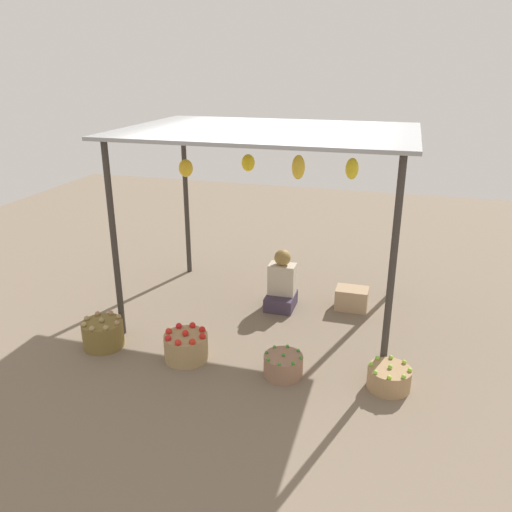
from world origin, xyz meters
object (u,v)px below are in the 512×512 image
at_px(basket_potatoes, 103,333).
at_px(basket_red_tomatoes, 186,346).
at_px(basket_green_chilies, 283,365).
at_px(wooden_crate_near_vendor, 352,299).
at_px(vendor_person, 282,285).
at_px(basket_limes, 389,378).

distance_m(basket_potatoes, basket_red_tomatoes, 1.00).
bearing_deg(basket_green_chilies, basket_red_tomatoes, 179.33).
relative_size(basket_potatoes, wooden_crate_near_vendor, 1.11).
height_order(basket_potatoes, wooden_crate_near_vendor, basket_potatoes).
bearing_deg(basket_green_chilies, vendor_person, 104.18).
height_order(vendor_person, basket_red_tomatoes, vendor_person).
height_order(basket_green_chilies, wooden_crate_near_vendor, wooden_crate_near_vendor).
distance_m(vendor_person, basket_green_chilies, 1.59).
relative_size(basket_red_tomatoes, wooden_crate_near_vendor, 1.15).
height_order(basket_red_tomatoes, basket_green_chilies, basket_red_tomatoes).
bearing_deg(basket_limes, basket_green_chilies, -176.13).
distance_m(basket_red_tomatoes, basket_limes, 2.12).
distance_m(basket_green_chilies, basket_limes, 1.05).
distance_m(basket_red_tomatoes, basket_green_chilies, 1.07).
bearing_deg(basket_green_chilies, basket_limes, 3.87).
height_order(vendor_person, basket_green_chilies, vendor_person).
relative_size(basket_green_chilies, wooden_crate_near_vendor, 0.98).
distance_m(vendor_person, wooden_crate_near_vendor, 0.92).
bearing_deg(basket_limes, wooden_crate_near_vendor, 108.28).
height_order(basket_potatoes, basket_limes, basket_potatoes).
xyz_separation_m(vendor_person, basket_limes, (1.43, -1.46, -0.19)).
bearing_deg(basket_green_chilies, wooden_crate_near_vendor, 73.84).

